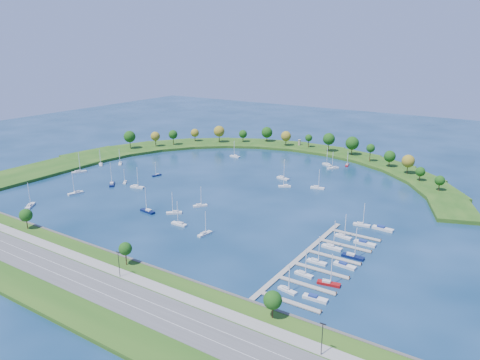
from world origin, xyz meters
The scene contains 39 objects.
ground centered at (0.00, 0.00, 0.00)m, with size 700.00×700.00×0.00m, color #07253D.
south_shoreline centered at (0.03, -122.88, 1.00)m, with size 420.00×43.10×11.60m.
breakwater centered at (-46.33, 48.72, 0.99)m, with size 286.74×247.64×2.00m.
breakwater_trees centered at (-18.13, 90.32, 10.64)m, with size 236.94×92.75×14.79m.
harbor_tower centered at (-10.94, 120.13, 4.43)m, with size 2.60×2.60×4.75m.
dock_system centered at (85.30, -61.00, 0.35)m, with size 24.28×82.00×1.60m.
moored_boat_0 centered at (1.74, -52.11, 0.90)m, with size 7.56×6.87×11.76m.
moored_boat_1 centered at (20.14, 32.45, 0.95)m, with size 9.50×4.83×13.45m.
moored_boat_2 centered at (-101.93, -29.68, 0.97)m, with size 6.47×9.75×14.00m.
moored_boat_3 centered at (37.80, 73.39, 0.91)m, with size 6.97×7.96×12.21m.
moored_boat_4 centered at (-69.61, -86.65, 0.95)m, with size 7.60×8.79×13.42m.
moored_boat_5 centered at (-37.79, 63.78, 0.92)m, with size 8.63×2.93×12.48m.
moored_boat_6 centered at (-53.22, -6.29, 0.84)m, with size 3.58×6.68×9.45m.
moored_boat_7 centered at (42.96, 86.85, 0.86)m, with size 3.37×7.16×10.15m.
moored_boat_8 centered at (-59.08, -28.78, 0.84)m, with size 5.32×5.93×9.18m.
moored_boat_9 centered at (-67.03, -59.49, 0.93)m, with size 4.69×9.06×12.83m.
moored_boat_10 centered at (-11.15, -58.14, 0.95)m, with size 9.40×3.60×13.48m.
moored_boat_11 centered at (-62.50, -36.24, 0.98)m, with size 8.71×8.74×14.17m.
moored_boat_12 centered at (28.69, 18.53, 0.88)m, with size 7.51×5.76×11.07m.
moored_boat_13 centered at (6.40, -36.52, 0.88)m, with size 6.49×7.23×11.19m.
moored_boat_14 centered at (13.77, -62.32, 0.91)m, with size 8.27×2.36×12.14m.
moored_boat_15 centered at (-45.49, -31.72, 0.93)m, with size 9.08×4.42×12.86m.
moored_boat_16 centered at (46.71, 26.37, 0.91)m, with size 8.59×3.93×12.19m.
moored_boat_17 centered at (-95.25, 0.81, 0.89)m, with size 7.00×7.27×11.59m.
moored_boat_18 centered at (-104.94, -8.65, 0.90)m, with size 7.70×6.91×11.92m.
moored_boat_19 centered at (31.15, -64.86, 0.89)m, with size 3.35×7.97×11.35m.
moored_boat_20 centered at (31.15, 79.21, 0.95)m, with size 9.18×6.82×13.43m.
docked_boat_0 centered at (85.54, -87.99, 0.87)m, with size 7.56×3.25×10.77m.
docked_boat_1 centered at (95.97, -87.60, 0.65)m, with size 8.84×2.94×1.78m.
docked_boat_2 centered at (85.53, -74.37, 0.88)m, with size 7.56×2.67×10.91m.
docked_boat_3 centered at (96.01, -75.65, 0.92)m, with size 8.74×3.78×12.44m.
docked_boat_4 centered at (85.52, -62.44, 0.90)m, with size 8.07×2.35×11.83m.
docked_boat_5 centered at (95.97, -59.25, 0.67)m, with size 9.12×3.17×1.83m.
docked_boat_6 centered at (85.51, -46.62, 0.94)m, with size 8.96×2.83×13.04m.
docked_boat_7 centered at (96.00, -50.10, 0.95)m, with size 9.21×2.67×13.50m.
docked_boat_8 centered at (85.53, -33.23, 0.89)m, with size 8.07×3.19×11.54m.
docked_boat_9 centered at (95.96, -34.93, 0.71)m, with size 9.53×2.78×1.94m.
docked_boat_10 centered at (87.92, -15.17, 0.90)m, with size 8.19×3.32×11.70m.
docked_boat_11 centered at (97.86, -14.60, 0.73)m, with size 9.95×3.34×2.00m.
Camera 1 is at (148.99, -216.35, 85.29)m, focal length 33.94 mm.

